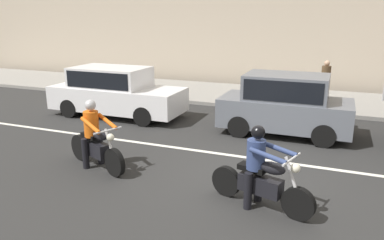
# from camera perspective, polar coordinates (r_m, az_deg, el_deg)

# --- Properties ---
(ground_plane) EXTENTS (80.00, 80.00, 0.00)m
(ground_plane) POSITION_cam_1_polar(r_m,az_deg,el_deg) (8.51, 9.18, -8.11)
(ground_plane) COLOR #292929
(sidewalk_slab) EXTENTS (40.00, 4.40, 0.14)m
(sidewalk_slab) POSITION_cam_1_polar(r_m,az_deg,el_deg) (16.07, 15.57, 3.13)
(sidewalk_slab) COLOR gray
(sidewalk_slab) RESTS_ON ground_plane
(lane_marking_stripe) EXTENTS (18.00, 0.14, 0.01)m
(lane_marking_stripe) POSITION_cam_1_polar(r_m,az_deg,el_deg) (9.29, 11.64, -6.12)
(lane_marking_stripe) COLOR silver
(lane_marking_stripe) RESTS_ON ground_plane
(motorcycle_with_rider_denim_blue) EXTENTS (2.02, 0.87, 1.55)m
(motorcycle_with_rider_denim_blue) POSITION_cam_1_polar(r_m,az_deg,el_deg) (6.88, 10.51, -8.26)
(motorcycle_with_rider_denim_blue) COLOR black
(motorcycle_with_rider_denim_blue) RESTS_ON ground_plane
(motorcycle_with_rider_orange_stripe) EXTENTS (1.96, 0.96, 1.61)m
(motorcycle_with_rider_orange_stripe) POSITION_cam_1_polar(r_m,az_deg,el_deg) (8.78, -14.74, -3.08)
(motorcycle_with_rider_orange_stripe) COLOR black
(motorcycle_with_rider_orange_stripe) RESTS_ON ground_plane
(parked_hatchback_slate_gray) EXTENTS (3.77, 1.76, 1.80)m
(parked_hatchback_slate_gray) POSITION_cam_1_polar(r_m,az_deg,el_deg) (11.20, 14.18, 2.44)
(parked_hatchback_slate_gray) COLOR slate
(parked_hatchback_slate_gray) RESTS_ON ground_plane
(parked_sedan_white) EXTENTS (4.72, 1.82, 1.72)m
(parked_sedan_white) POSITION_cam_1_polar(r_m,az_deg,el_deg) (13.24, -11.83, 4.39)
(parked_sedan_white) COLOR silver
(parked_sedan_white) RESTS_ON ground_plane
(pedestrian_bystander) EXTENTS (0.34, 0.34, 1.68)m
(pedestrian_bystander) POSITION_cam_1_polar(r_m,az_deg,el_deg) (15.00, 19.93, 6.00)
(pedestrian_bystander) COLOR black
(pedestrian_bystander) RESTS_ON sidewalk_slab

